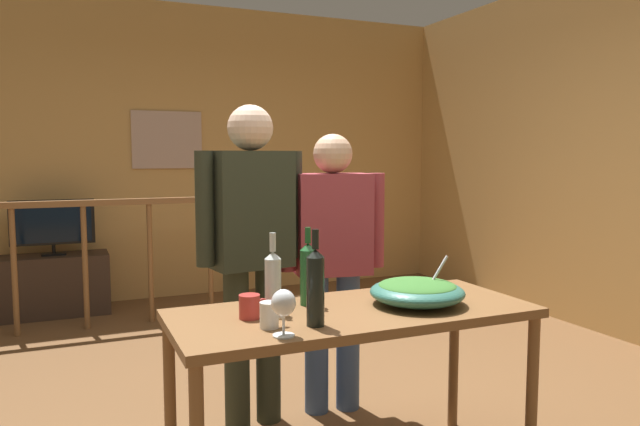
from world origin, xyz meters
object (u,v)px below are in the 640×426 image
at_px(salad_bowl, 417,291).
at_px(wine_bottle_dark, 315,286).
at_px(wine_bottle_green, 308,273).
at_px(person_standing_left, 252,238).
at_px(wine_bottle_clear, 273,281).
at_px(wine_glass, 283,305).
at_px(person_standing_right, 333,251).
at_px(flat_screen_tv, 53,223).
at_px(mug_white, 270,315).
at_px(tv_console, 55,285).
at_px(serving_table, 353,327).
at_px(stair_railing, 145,243).
at_px(framed_picture, 167,140).
at_px(mug_red, 250,306).

bearing_deg(salad_bowl, wine_bottle_dark, -166.93).
bearing_deg(wine_bottle_green, person_standing_left, 97.80).
height_order(salad_bowl, wine_bottle_green, wine_bottle_green).
height_order(wine_bottle_clear, person_standing_left, person_standing_left).
bearing_deg(wine_bottle_dark, wine_glass, -153.63).
xyz_separation_m(wine_glass, person_standing_right, (0.63, 0.95, 0.01)).
relative_size(flat_screen_tv, mug_white, 6.41).
distance_m(tv_console, serving_table, 3.71).
bearing_deg(stair_railing, serving_table, -80.43).
bearing_deg(framed_picture, wine_bottle_dark, -91.31).
height_order(framed_picture, tv_console, framed_picture).
distance_m(framed_picture, flat_screen_tv, 1.32).
relative_size(mug_red, mug_white, 1.12).
relative_size(framed_picture, serving_table, 0.44).
xyz_separation_m(serving_table, wine_bottle_green, (-0.15, 0.14, 0.22)).
relative_size(flat_screen_tv, wine_bottle_green, 2.04).
bearing_deg(serving_table, mug_red, 175.86).
bearing_deg(salad_bowl, serving_table, 171.73).
bearing_deg(wine_glass, flat_screen_tv, 102.25).
bearing_deg(salad_bowl, stair_railing, 104.74).
bearing_deg(stair_railing, flat_screen_tv, 142.57).
bearing_deg(tv_console, flat_screen_tv, -90.00).
distance_m(stair_railing, person_standing_left, 2.24).
height_order(framed_picture, person_standing_left, framed_picture).
bearing_deg(salad_bowl, flat_screen_tv, 113.05).
distance_m(person_standing_left, person_standing_right, 0.47).
height_order(flat_screen_tv, mug_red, flat_screen_tv).
height_order(tv_console, flat_screen_tv, flat_screen_tv).
bearing_deg(tv_console, wine_bottle_clear, -75.72).
distance_m(flat_screen_tv, wine_bottle_dark, 3.75).
height_order(wine_bottle_green, wine_bottle_clear, wine_bottle_green).
xyz_separation_m(wine_bottle_dark, mug_red, (-0.20, 0.20, -0.11)).
distance_m(tv_console, wine_bottle_green, 3.57).
bearing_deg(person_standing_left, framed_picture, -100.09).
height_order(tv_console, mug_white, mug_white).
bearing_deg(person_standing_right, mug_white, 61.24).
xyz_separation_m(flat_screen_tv, wine_bottle_dark, (0.96, -3.62, 0.10)).
bearing_deg(serving_table, framed_picture, 92.32).
bearing_deg(person_standing_right, wine_bottle_green, 65.26).
bearing_deg(serving_table, tv_console, 109.02).
bearing_deg(wine_bottle_dark, mug_red, 135.26).
height_order(tv_console, person_standing_right, person_standing_right).
distance_m(tv_console, mug_white, 3.74).
distance_m(wine_glass, wine_bottle_dark, 0.18).
bearing_deg(wine_bottle_clear, salad_bowl, -10.19).
xyz_separation_m(tv_console, wine_glass, (0.80, -3.73, 0.62)).
bearing_deg(stair_railing, wine_glass, -88.34).
bearing_deg(wine_bottle_green, tv_console, 107.45).
height_order(stair_railing, person_standing_left, person_standing_left).
bearing_deg(wine_glass, framed_picture, 86.49).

